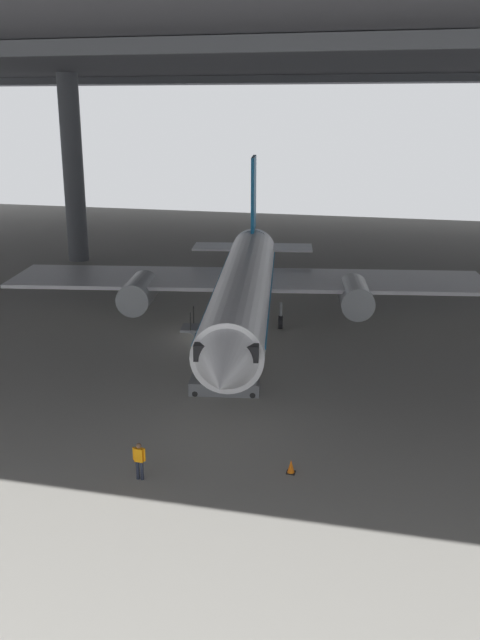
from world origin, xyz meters
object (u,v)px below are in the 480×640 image
at_px(traffic_cone_orange, 291,467).
at_px(airplane_main, 245,287).
at_px(crew_worker_by_stairs, 196,355).
at_px(boarding_stairs, 224,379).
at_px(crew_worker_near_nose, 139,459).

bearing_deg(traffic_cone_orange, airplane_main, 109.71).
height_order(airplane_main, crew_worker_by_stairs, airplane_main).
bearing_deg(crew_worker_by_stairs, traffic_cone_orange, -54.46).
relative_size(airplane_main, crew_worker_by_stairs, 19.22).
xyz_separation_m(airplane_main, crew_worker_by_stairs, (-1.11, -6.93, -2.30)).
distance_m(airplane_main, boarding_stairs, 9.80).
height_order(boarding_stairs, crew_worker_by_stairs, boarding_stairs).
distance_m(crew_worker_near_nose, crew_worker_by_stairs, 12.14).
xyz_separation_m(airplane_main, boarding_stairs, (1.15, -9.38, -2.60)).
distance_m(boarding_stairs, traffic_cone_orange, 9.11).
relative_size(crew_worker_near_nose, crew_worker_by_stairs, 0.91).
distance_m(airplane_main, crew_worker_near_nose, 19.15).
relative_size(airplane_main, boarding_stairs, 7.51).
distance_m(boarding_stairs, crew_worker_near_nose, 9.65).
relative_size(airplane_main, crew_worker_near_nose, 21.10).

